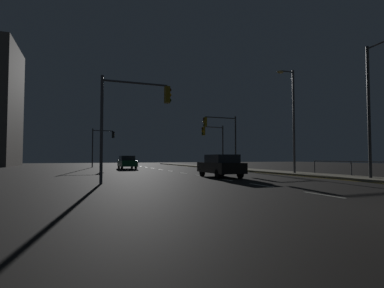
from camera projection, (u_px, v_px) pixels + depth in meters
The scene contains 12 objects.
ground_plane at pixel (198, 175), 22.53m from camera, with size 112.00×112.00×0.00m, color black.
sidewalk_right at pixel (285, 173), 25.34m from camera, with size 2.55×77.00×0.14m, color gray.
lane_markings_center at pixel (183, 173), 25.81m from camera, with size 0.14×50.00×0.01m.
lane_edge_line at pixel (240, 171), 29.48m from camera, with size 0.14×53.00×0.01m.
car at pixel (221, 165), 20.53m from camera, with size 1.91×4.44×1.57m.
car_oncoming at pixel (127, 162), 35.71m from camera, with size 1.86×4.41×1.57m.
traffic_light_near_left at pixel (222, 131), 31.32m from camera, with size 3.94×0.36×5.69m.
traffic_light_near_right at pixel (102, 141), 41.07m from camera, with size 3.05×0.42×5.34m.
traffic_light_far_left at pixel (214, 138), 34.62m from camera, with size 2.99×0.67×5.02m.
traffic_light_mid_left at pixel (133, 109), 16.15m from camera, with size 3.90×0.34×5.73m.
street_lamp_far_end at pixel (373, 98), 17.89m from camera, with size 0.56×2.00×8.12m.
street_lamp_mid_block at pixel (292, 112), 23.89m from camera, with size 1.59×0.36×8.34m.
Camera 1 is at (-8.30, -3.54, 1.38)m, focal length 27.69 mm.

